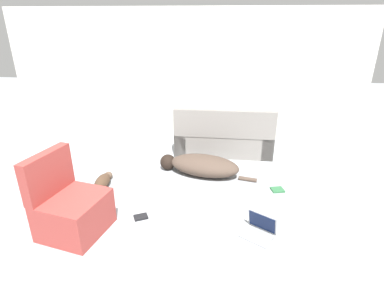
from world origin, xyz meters
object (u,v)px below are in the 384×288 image
cat (103,181)px  book_black (141,217)px  laptop_open (260,228)px  dog (201,165)px  side_chair (70,207)px  couch (224,137)px  book_green (277,190)px

cat → book_black: (0.71, -0.68, -0.07)m
laptop_open → book_black: size_ratio=2.19×
cat → laptop_open: bearing=-112.2°
dog → side_chair: (-1.36, -1.47, 0.15)m
couch → laptop_open: 2.36m
book_green → book_black: bearing=-155.7°
book_black → couch: bearing=65.1°
book_green → side_chair: (-2.44, -1.07, 0.28)m
dog → cat: bearing=32.9°
dog → laptop_open: (0.72, -1.35, -0.07)m
couch → side_chair: (-1.70, -2.44, 0.03)m
dog → side_chair: bearing=60.1°
couch → dog: size_ratio=1.12×
couch → book_green: size_ratio=8.64×
laptop_open → book_black: laptop_open is taller
book_green → dog: bearing=159.9°
cat → side_chair: 0.99m
book_black → book_green: 1.91m
dog → book_green: size_ratio=7.71×
cat → side_chair: side_chair is taller
cat → book_black: size_ratio=3.16×
dog → book_black: 1.36m
laptop_open → side_chair: bearing=-144.1°
book_black → laptop_open: bearing=-6.9°
couch → side_chair: bearing=56.6°
book_black → side_chair: side_chair is taller
dog → book_green: 1.16m
book_green → side_chair: 2.68m
couch → laptop_open: bearing=100.8°
laptop_open → side_chair: side_chair is taller
dog → book_green: dog is taller
couch → dog: couch is taller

